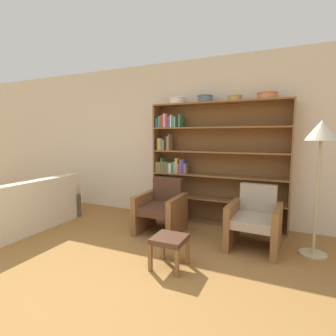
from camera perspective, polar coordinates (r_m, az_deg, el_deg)
The scene contains 12 objects.
ground_plane at distance 2.63m, azimuth -20.39°, elevation -27.46°, with size 24.00×24.00×0.00m, color olive.
wall_back at distance 4.66m, azimuth 4.73°, elevation 5.85°, with size 12.00×0.06×2.75m.
bookshelf at distance 4.41m, azimuth 8.19°, elevation 0.59°, with size 2.21×0.30×2.00m.
bowl_terracotta at distance 4.58m, azimuth 1.93°, elevation 14.49°, with size 0.28×0.28×0.11m.
bowl_slate at distance 4.41m, azimuth 8.11°, elevation 14.75°, with size 0.25×0.25×0.12m.
bowl_copper at distance 4.30m, azimuth 14.32°, elevation 14.61°, with size 0.22×0.22×0.09m.
bowl_stoneware at distance 4.24m, azimuth 20.78°, elevation 14.59°, with size 0.29×0.29×0.10m.
couch at distance 4.79m, azimuth -28.59°, elevation -8.11°, with size 0.83×1.71×0.79m.
armchair_leather at distance 4.06m, azimuth -1.37°, elevation -8.75°, with size 0.64×0.68×0.81m.
armchair_cushioned at distance 3.70m, azimuth 18.34°, elevation -10.70°, with size 0.67×0.71×0.81m.
floor_lamp at distance 3.59m, azimuth 30.35°, elevation 5.30°, with size 0.38×0.38×1.65m.
footstool at distance 3.03m, azimuth 0.31°, elevation -15.85°, with size 0.35×0.35×0.36m.
Camera 1 is at (1.58, -1.50, 1.47)m, focal length 28.00 mm.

